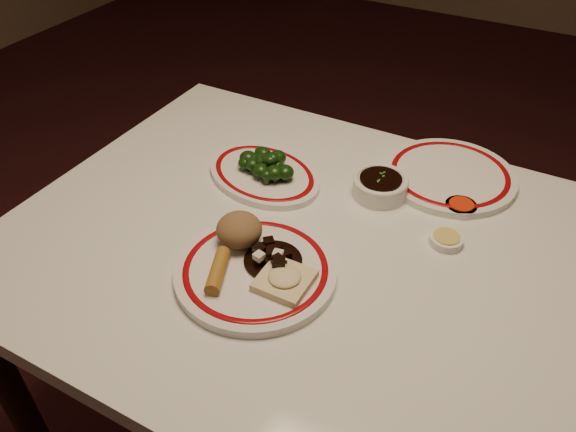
# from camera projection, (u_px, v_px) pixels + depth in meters

# --- Properties ---
(dining_table) EXTENTS (1.20, 0.90, 0.75)m
(dining_table) POSITION_uv_depth(u_px,v_px,m) (318.00, 279.00, 1.12)
(dining_table) COLOR white
(dining_table) RESTS_ON ground
(main_plate) EXTENTS (0.38, 0.38, 0.02)m
(main_plate) POSITION_uv_depth(u_px,v_px,m) (256.00, 271.00, 0.99)
(main_plate) COLOR white
(main_plate) RESTS_ON dining_table
(rice_mound) EXTENTS (0.08, 0.08, 0.06)m
(rice_mound) POSITION_uv_depth(u_px,v_px,m) (239.00, 230.00, 1.02)
(rice_mound) COLOR brown
(rice_mound) RESTS_ON main_plate
(spring_roll) EXTENTS (0.06, 0.10, 0.03)m
(spring_roll) POSITION_uv_depth(u_px,v_px,m) (218.00, 271.00, 0.96)
(spring_roll) COLOR #AA762A
(spring_roll) RESTS_ON main_plate
(fried_wonton) EXTENTS (0.09, 0.09, 0.02)m
(fried_wonton) POSITION_uv_depth(u_px,v_px,m) (285.00, 279.00, 0.95)
(fried_wonton) COLOR beige
(fried_wonton) RESTS_ON main_plate
(stirfry_heap) EXTENTS (0.11, 0.11, 0.03)m
(stirfry_heap) POSITION_uv_depth(u_px,v_px,m) (273.00, 257.00, 0.99)
(stirfry_heap) COLOR black
(stirfry_heap) RESTS_ON main_plate
(broccoli_plate) EXTENTS (0.32, 0.29, 0.02)m
(broccoli_plate) POSITION_uv_depth(u_px,v_px,m) (264.00, 174.00, 1.23)
(broccoli_plate) COLOR white
(broccoli_plate) RESTS_ON dining_table
(broccoli_pile) EXTENTS (0.13, 0.10, 0.05)m
(broccoli_pile) POSITION_uv_depth(u_px,v_px,m) (264.00, 163.00, 1.21)
(broccoli_pile) COLOR #23471C
(broccoli_pile) RESTS_ON broccoli_plate
(soy_bowl) EXTENTS (0.11, 0.11, 0.04)m
(soy_bowl) POSITION_uv_depth(u_px,v_px,m) (380.00, 187.00, 1.17)
(soy_bowl) COLOR white
(soy_bowl) RESTS_ON dining_table
(sweet_sour_dish) EXTENTS (0.06, 0.06, 0.02)m
(sweet_sour_dish) POSITION_uv_depth(u_px,v_px,m) (461.00, 207.00, 1.14)
(sweet_sour_dish) COLOR white
(sweet_sour_dish) RESTS_ON dining_table
(mustard_dish) EXTENTS (0.06, 0.06, 0.02)m
(mustard_dish) POSITION_uv_depth(u_px,v_px,m) (446.00, 240.00, 1.06)
(mustard_dish) COLOR white
(mustard_dish) RESTS_ON dining_table
(far_plate) EXTENTS (0.36, 0.36, 0.02)m
(far_plate) POSITION_uv_depth(u_px,v_px,m) (450.00, 175.00, 1.22)
(far_plate) COLOR white
(far_plate) RESTS_ON dining_table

